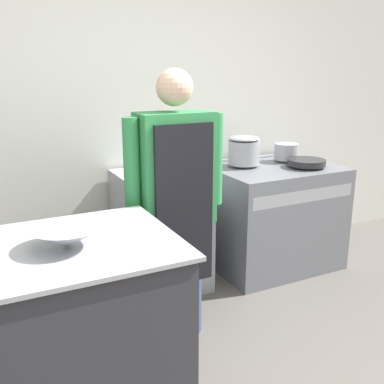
{
  "coord_description": "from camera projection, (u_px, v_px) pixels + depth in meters",
  "views": [
    {
      "loc": [
        -1.15,
        -1.24,
        1.67
      ],
      "look_at": [
        0.06,
        1.16,
        0.91
      ],
      "focal_mm": 42.0,
      "sensor_mm": 36.0,
      "label": 1
    }
  ],
  "objects": [
    {
      "name": "wall_back",
      "position": [
        129.0,
        109.0,
        3.49
      ],
      "size": [
        8.0,
        0.05,
        2.7
      ],
      "color": "silver",
      "rests_on": "ground_plane"
    },
    {
      "name": "prep_counter",
      "position": [
        39.0,
        347.0,
        1.99
      ],
      "size": [
        1.26,
        0.78,
        0.93
      ],
      "color": "#2D2D33",
      "rests_on": "ground_plane"
    },
    {
      "name": "stove",
      "position": [
        273.0,
        216.0,
        3.82
      ],
      "size": [
        1.03,
        0.76,
        0.89
      ],
      "color": "slate",
      "rests_on": "ground_plane"
    },
    {
      "name": "fridge_unit",
      "position": [
        161.0,
        230.0,
        3.46
      ],
      "size": [
        0.61,
        0.64,
        0.9
      ],
      "color": "#93999E",
      "rests_on": "ground_plane"
    },
    {
      "name": "person_cook",
      "position": [
        176.0,
        194.0,
        2.65
      ],
      "size": [
        0.62,
        0.24,
        1.66
      ],
      "color": "#38476B",
      "rests_on": "ground_plane"
    },
    {
      "name": "mixing_bowl",
      "position": [
        67.0,
        237.0,
        1.89
      ],
      "size": [
        0.3,
        0.3,
        0.09
      ],
      "color": "#9EA0A8",
      "rests_on": "prep_counter"
    },
    {
      "name": "stock_pot",
      "position": [
        244.0,
        150.0,
        3.68
      ],
      "size": [
        0.26,
        0.26,
        0.24
      ],
      "color": "#9EA0A8",
      "rests_on": "stove"
    },
    {
      "name": "saute_pan",
      "position": [
        306.0,
        162.0,
        3.67
      ],
      "size": [
        0.31,
        0.31,
        0.05
      ],
      "color": "#262628",
      "rests_on": "stove"
    },
    {
      "name": "sauce_pot",
      "position": [
        286.0,
        152.0,
        3.89
      ],
      "size": [
        0.21,
        0.21,
        0.14
      ],
      "color": "#9EA0A8",
      "rests_on": "stove"
    }
  ]
}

